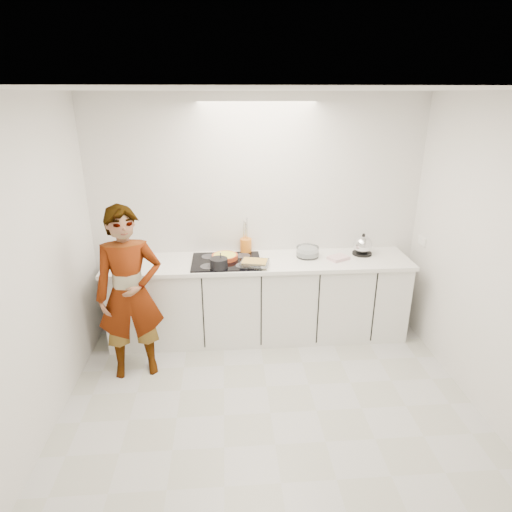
{
  "coord_description": "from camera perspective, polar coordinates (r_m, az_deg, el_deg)",
  "views": [
    {
      "loc": [
        -0.34,
        -2.94,
        2.58
      ],
      "look_at": [
        -0.05,
        1.05,
        1.05
      ],
      "focal_mm": 30.0,
      "sensor_mm": 36.0,
      "label": 1
    }
  ],
  "objects": [
    {
      "name": "hob",
      "position": [
        4.51,
        -3.99,
        -0.73
      ],
      "size": [
        0.72,
        0.54,
        0.01
      ],
      "primitive_type": "cube",
      "color": "black",
      "rests_on": "countertop"
    },
    {
      "name": "saucepan",
      "position": [
        4.32,
        -4.98,
        -0.94
      ],
      "size": [
        0.22,
        0.22,
        0.17
      ],
      "color": "black",
      "rests_on": "hob"
    },
    {
      "name": "wall_front",
      "position": [
        1.88,
        7.95,
        -22.14
      ],
      "size": [
        3.6,
        0.0,
        2.6
      ],
      "primitive_type": "cube",
      "color": "silver",
      "rests_on": "ground"
    },
    {
      "name": "baking_dish",
      "position": [
        4.37,
        -0.18,
        -0.91
      ],
      "size": [
        0.32,
        0.26,
        0.05
      ],
      "color": "silver",
      "rests_on": "hob"
    },
    {
      "name": "cook",
      "position": [
        4.14,
        -16.47,
        -4.9
      ],
      "size": [
        0.68,
        0.51,
        1.67
      ],
      "primitive_type": "imported",
      "rotation": [
        0.0,
        0.0,
        0.2
      ],
      "color": "silver",
      "rests_on": "floor"
    },
    {
      "name": "tart_dish",
      "position": [
        4.56,
        -4.18,
        -0.06
      ],
      "size": [
        0.37,
        0.37,
        0.05
      ],
      "color": "#BB421D",
      "rests_on": "hob"
    },
    {
      "name": "tea_towel",
      "position": [
        4.66,
        10.92,
        -0.25
      ],
      "size": [
        0.25,
        0.23,
        0.03
      ],
      "primitive_type": "cube",
      "rotation": [
        0.0,
        0.0,
        0.49
      ],
      "color": "white",
      "rests_on": "countertop"
    },
    {
      "name": "base_cabinets",
      "position": [
        4.74,
        0.4,
        -5.94
      ],
      "size": [
        3.2,
        0.58,
        0.87
      ],
      "primitive_type": "cube",
      "color": "silver",
      "rests_on": "floor"
    },
    {
      "name": "countertop",
      "position": [
        4.56,
        0.42,
        -0.83
      ],
      "size": [
        3.24,
        0.64,
        0.04
      ],
      "primitive_type": "cube",
      "color": "white",
      "rests_on": "base_cabinets"
    },
    {
      "name": "wall_back",
      "position": [
        4.73,
        0.12,
        5.23
      ],
      "size": [
        3.6,
        0.0,
        2.6
      ],
      "primitive_type": "cube",
      "color": "silver",
      "rests_on": "ground"
    },
    {
      "name": "floor",
      "position": [
        3.92,
        1.95,
        -20.18
      ],
      "size": [
        3.6,
        3.2,
        0.0
      ],
      "primitive_type": "cube",
      "color": "#BBBBBB",
      "rests_on": "ground"
    },
    {
      "name": "utensil_crock",
      "position": [
        4.75,
        -1.36,
        1.39
      ],
      "size": [
        0.14,
        0.14,
        0.16
      ],
      "primitive_type": "cylinder",
      "rotation": [
        0.0,
        0.0,
        -0.07
      ],
      "color": "orange",
      "rests_on": "countertop"
    },
    {
      "name": "ceiling",
      "position": [
        2.96,
        2.61,
        21.32
      ],
      "size": [
        3.6,
        3.2,
        0.0
      ],
      "primitive_type": "cube",
      "color": "white",
      "rests_on": "wall_back"
    },
    {
      "name": "wall_left",
      "position": [
        3.52,
        -28.35,
        -3.02
      ],
      "size": [
        0.0,
        3.2,
        2.6
      ],
      "primitive_type": "cube",
      "color": "silver",
      "rests_on": "ground"
    },
    {
      "name": "mixing_bowl",
      "position": [
        4.67,
        6.89,
        0.51
      ],
      "size": [
        0.28,
        0.28,
        0.11
      ],
      "color": "silver",
      "rests_on": "countertop"
    },
    {
      "name": "kettle",
      "position": [
        4.83,
        14.04,
        1.35
      ],
      "size": [
        0.25,
        0.25,
        0.24
      ],
      "color": "black",
      "rests_on": "countertop"
    },
    {
      "name": "wall_right",
      "position": [
        3.87,
        29.74,
        -1.31
      ],
      "size": [
        0.02,
        3.2,
        2.6
      ],
      "color": "silver",
      "rests_on": "ground"
    }
  ]
}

